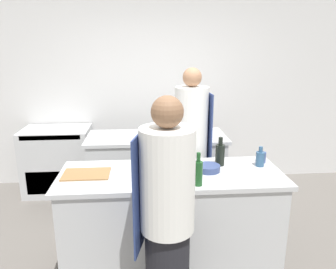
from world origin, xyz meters
The scene contains 14 objects.
ground_plane centered at (0.00, 0.00, 0.00)m, with size 16.00×16.00×0.00m, color #605B56.
wall_back centered at (0.00, 2.13, 1.40)m, with size 8.00×0.06×2.80m.
prep_counter centered at (0.00, 0.00, 0.47)m, with size 1.94×0.73×0.94m.
pass_counter centered at (-0.07, 1.21, 0.47)m, with size 1.69×0.68×0.94m.
oven_range centered at (-1.42, 1.77, 0.45)m, with size 0.90×0.61×0.91m.
chef_at_prep_near centered at (-0.09, -0.63, 0.86)m, with size 0.42×0.40×1.71m.
chef_at_stove centered at (0.27, 0.63, 0.91)m, with size 0.37×0.35×1.80m.
bottle_olive_oil centered at (0.46, 0.16, 1.05)m, with size 0.09×0.09×0.27m.
bottle_vinegar centered at (0.82, 0.11, 1.01)m, with size 0.08×0.08×0.18m.
bottle_wine centered at (0.19, -0.27, 1.05)m, with size 0.07×0.07×0.27m.
bowl_mixing_large centered at (-0.13, -0.17, 0.97)m, with size 0.26×0.26×0.06m.
bowl_prep_small centered at (0.33, 0.02, 0.97)m, with size 0.21×0.21×0.05m.
cup centered at (0.87, 0.20, 0.99)m, with size 0.08×0.08×0.10m.
cutting_board centered at (-0.73, 0.02, 0.95)m, with size 0.39×0.27×0.01m.
Camera 1 is at (-0.24, -2.63, 2.02)m, focal length 35.00 mm.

